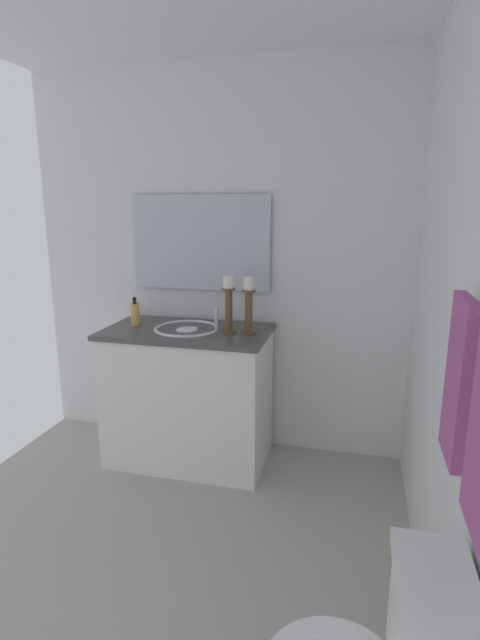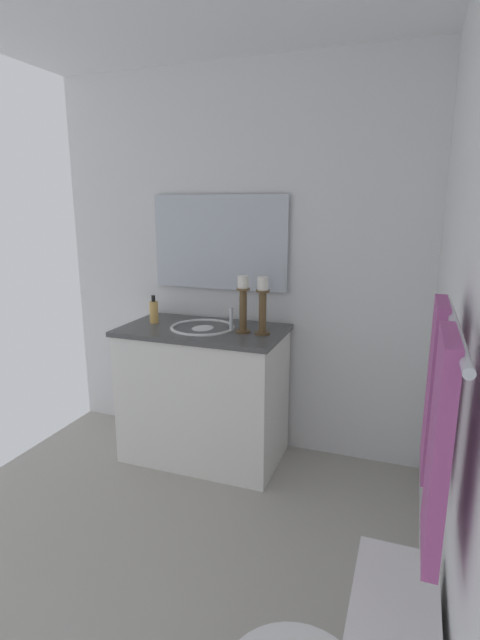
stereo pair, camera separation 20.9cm
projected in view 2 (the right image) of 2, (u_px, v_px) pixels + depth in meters
name	position (u px, v px, depth m)	size (l,w,h in m)	color
floor	(130.00, 571.00, 2.16)	(2.75, 2.49, 0.02)	#B2ADA3
wall_back	(461.00, 332.00, 1.45)	(2.75, 0.04, 2.45)	white
wall_left	(237.00, 264.00, 3.12)	(0.04, 2.49, 2.45)	white
vanity_cabinet	(204.00, 393.00, 3.05)	(0.58, 1.02, 0.86)	white
sink_basin	(203.00, 334.00, 2.96)	(0.40, 0.40, 0.24)	white
mirror	(219.00, 243.00, 3.09)	(0.02, 0.92, 0.60)	silver
candle_holder_tall	(263.00, 304.00, 2.77)	(0.09, 0.09, 0.34)	brown
candle_holder_short	(243.00, 303.00, 2.81)	(0.09, 0.09, 0.34)	brown
soap_bottle	(154.00, 312.00, 3.06)	(0.06, 0.06, 0.18)	#E5B259
towel_bar	(455.00, 325.00, 1.00)	(0.02, 0.02, 0.64)	silver
towel_near_vanity	(434.00, 388.00, 1.20)	(0.20, 0.03, 0.45)	#A54C8C
towel_center	(439.00, 446.00, 0.91)	(0.21, 0.03, 0.44)	#A54C8C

